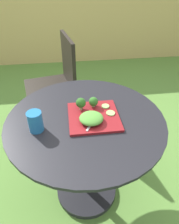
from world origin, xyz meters
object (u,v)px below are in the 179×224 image
object	(u,v)px
patio_chair	(58,78)
fork	(94,120)
salad_plate	(94,116)
drinking_glass	(35,122)

from	to	relation	value
patio_chair	fork	distance (m)	0.95
salad_plate	drinking_glass	bearing A→B (deg)	-167.97
patio_chair	fork	world-z (taller)	patio_chair
patio_chair	drinking_glass	xyz separation A→B (m)	(-0.09, -0.92, 0.24)
salad_plate	patio_chair	bearing A→B (deg)	104.02
patio_chair	fork	bearing A→B (deg)	-77.08
salad_plate	drinking_glass	distance (m)	0.32
salad_plate	fork	distance (m)	0.05
drinking_glass	fork	size ratio (longest dim) A/B	0.78
salad_plate	fork	size ratio (longest dim) A/B	1.97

